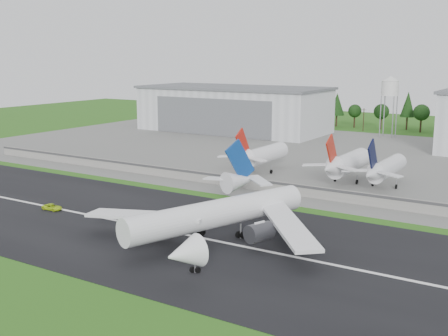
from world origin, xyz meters
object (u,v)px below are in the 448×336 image
Objects in this scene: main_airliner at (217,220)px; ground_vehicle at (52,207)px; parked_jet_navy at (384,169)px; parked_jet_red_b at (345,164)px; parked_jet_red_a at (260,155)px.

main_airliner is 10.58× the size of ground_vehicle.
main_airliner is 1.84× the size of parked_jet_navy.
main_airliner reaches higher than parked_jet_red_b.
main_airliner is at bearing -102.93° from parked_jet_navy.
parked_jet_red_b is at bearing -41.53° from ground_vehicle.
parked_jet_red_a is (23.05, 68.16, 5.33)m from ground_vehicle.
main_airliner is 1.84× the size of parked_jet_red_b.
parked_jet_red_a is at bearing -22.65° from ground_vehicle.
parked_jet_red_b reaches higher than parked_jet_red_a.
parked_jet_navy is (64.37, 68.13, 5.13)m from ground_vehicle.
parked_jet_red_a is at bearing -48.91° from main_airliner.
parked_jet_red_a is 1.00× the size of parked_jet_red_b.
main_airliner is 1.84× the size of parked_jet_red_a.
main_airliner is at bearing -68.82° from parked_jet_red_a.
parked_jet_red_b is 1.00× the size of parked_jet_navy.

